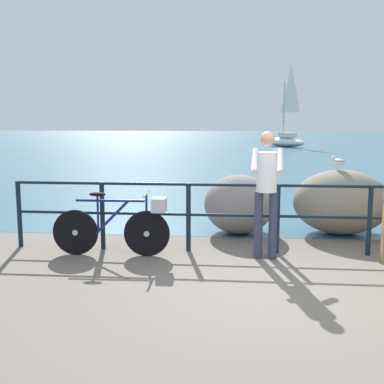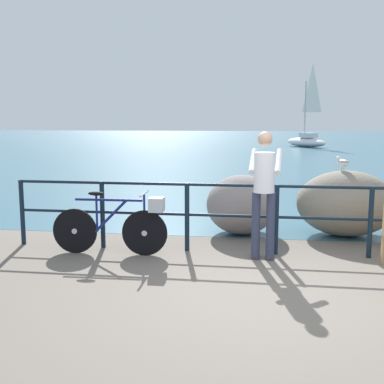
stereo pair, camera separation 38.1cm
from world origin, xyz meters
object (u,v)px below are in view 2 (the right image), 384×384
at_px(breakwater_boulder_main, 346,203).
at_px(seagull, 343,162).
at_px(person_at_railing, 264,189).
at_px(sailboat, 306,138).
at_px(bicycle, 119,223).
at_px(breakwater_boulder_left, 242,204).

relative_size(breakwater_boulder_main, seagull, 5.06).
height_order(person_at_railing, breakwater_boulder_main, person_at_railing).
relative_size(person_at_railing, sailboat, 0.29).
height_order(bicycle, breakwater_boulder_main, breakwater_boulder_main).
height_order(person_at_railing, breakwater_boulder_left, person_at_railing).
relative_size(bicycle, person_at_railing, 0.96).
xyz_separation_m(bicycle, person_at_railing, (2.05, 0.07, 0.53)).
bearing_deg(breakwater_boulder_main, sailboat, 86.10).
xyz_separation_m(breakwater_boulder_left, seagull, (1.66, 0.13, 0.73)).
distance_m(bicycle, person_at_railing, 2.12).
bearing_deg(breakwater_boulder_left, person_at_railing, -76.46).
xyz_separation_m(person_at_railing, breakwater_boulder_left, (-0.36, 1.50, -0.49)).
bearing_deg(breakwater_boulder_main, breakwater_boulder_left, -176.23).
bearing_deg(sailboat, breakwater_boulder_left, 140.72).
bearing_deg(person_at_railing, bicycle, 96.55).
bearing_deg(sailboat, person_at_railing, 141.76).
xyz_separation_m(breakwater_boulder_main, sailboat, (1.95, 28.58, 0.16)).
distance_m(person_at_railing, breakwater_boulder_main, 2.17).
bearing_deg(seagull, person_at_railing, 110.06).
height_order(breakwater_boulder_main, seagull, seagull).
bearing_deg(person_at_railing, sailboat, -1.65).
bearing_deg(person_at_railing, breakwater_boulder_main, -35.93).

